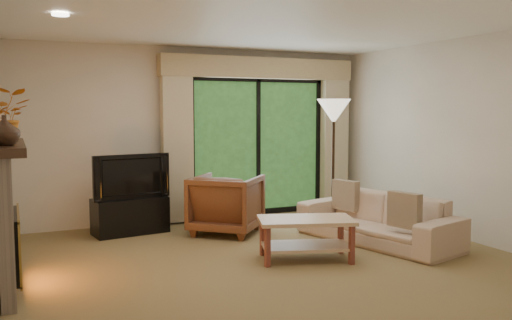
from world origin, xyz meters
name	(u,v)px	position (x,y,z in m)	size (l,w,h in m)	color
floor	(267,260)	(0.00, 0.00, 0.00)	(5.50, 5.50, 0.00)	olive
ceiling	(267,24)	(0.00, 0.00, 2.60)	(5.50, 5.50, 0.00)	white
wall_back	(196,135)	(0.00, 2.50, 1.30)	(5.00, 5.00, 0.00)	beige
wall_front	(425,166)	(0.00, -2.50, 1.30)	(5.00, 5.00, 0.00)	beige
wall_right	(457,139)	(2.75, 0.00, 1.30)	(5.00, 5.00, 0.00)	beige
fireplace	(7,215)	(-2.63, 0.20, 0.69)	(0.24, 1.70, 1.37)	slate
sliding_door	(258,146)	(1.00, 2.45, 1.10)	(2.26, 0.10, 2.16)	black
curtain_left	(177,142)	(-0.35, 2.34, 1.20)	(0.45, 0.18, 2.35)	#C2B18C
curtain_right	(334,138)	(2.35, 2.34, 1.20)	(0.45, 0.18, 2.35)	#C2B18C
cornice	(260,68)	(1.00, 2.36, 2.32)	(3.20, 0.24, 0.32)	tan
media_console	(130,216)	(-1.13, 1.95, 0.24)	(0.98, 0.44, 0.49)	black
tv	(129,176)	(-1.13, 1.95, 0.79)	(1.04, 0.14, 0.60)	black
armchair	(226,204)	(0.07, 1.42, 0.40)	(0.86, 0.88, 0.80)	brown
sofa	(377,219)	(1.61, 0.15, 0.31)	(2.09, 0.82, 0.61)	tan
pillow_near	(404,210)	(1.54, -0.46, 0.52)	(0.11, 0.41, 0.41)	#4E2C23
pillow_far	(346,195)	(1.54, 0.75, 0.52)	(0.11, 0.40, 0.40)	#4E2C23
coffee_table	(306,239)	(0.40, -0.17, 0.24)	(1.05, 0.58, 0.47)	tan
floor_lamp	(333,162)	(1.71, 1.34, 0.92)	(0.49, 0.49, 1.83)	beige
vase	(5,130)	(-2.61, -0.22, 1.50)	(0.25, 0.25, 0.26)	#382519
branches	(4,116)	(-2.61, 0.09, 1.62)	(0.45, 0.39, 0.50)	orange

